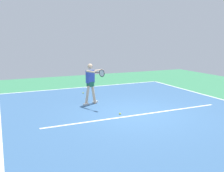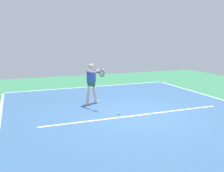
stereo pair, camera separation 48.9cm
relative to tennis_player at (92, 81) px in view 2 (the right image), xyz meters
name	(u,v)px [view 2 (the right image)]	position (x,y,z in m)	size (l,w,h in m)	color
ground_plane	(136,114)	(-1.04, 2.01, -0.97)	(20.67, 20.67, 0.00)	#388456
court_surface	(136,114)	(-1.04, 2.01, -0.97)	(9.31, 11.49, 0.00)	#38608E
court_line_baseline_near	(91,87)	(-1.04, -3.68, -0.97)	(9.31, 0.10, 0.01)	white
court_line_service	(138,115)	(-1.04, 2.17, -0.97)	(6.98, 0.10, 0.01)	white
court_line_centre_mark	(92,87)	(-1.04, -3.48, -0.97)	(0.10, 0.30, 0.01)	white
tennis_player	(92,81)	(0.00, 0.00, 0.00)	(1.03, 1.31, 1.71)	beige
tennis_ball_far_corner	(86,93)	(-0.32, -2.11, -0.94)	(0.07, 0.07, 0.07)	#CCE033
tennis_ball_near_service_line	(119,114)	(-0.44, 1.85, -0.94)	(0.07, 0.07, 0.07)	yellow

